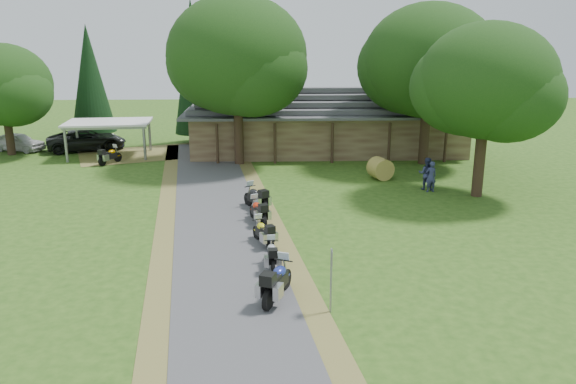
{
  "coord_description": "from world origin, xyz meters",
  "views": [
    {
      "loc": [
        1.48,
        -18.91,
        8.72
      ],
      "look_at": [
        2.42,
        6.34,
        1.6
      ],
      "focal_mm": 35.0,
      "sensor_mm": 36.0,
      "label": 1
    }
  ],
  "objects_px": {
    "carport": "(110,139)",
    "car_dark_suv": "(86,135)",
    "car_white_sedan": "(18,140)",
    "motorcycle_row_b": "(272,253)",
    "motorcycle_row_a": "(277,279)",
    "motorcycle_row_e": "(256,197)",
    "hay_bale": "(380,169)",
    "motorcycle_row_d": "(258,210)",
    "motorcycle_carport_a": "(110,155)",
    "lodge": "(326,119)",
    "motorcycle_row_c": "(263,231)"
  },
  "relations": [
    {
      "from": "motorcycle_row_c",
      "to": "motorcycle_row_d",
      "type": "xyz_separation_m",
      "value": [
        -0.26,
        2.87,
        0.03
      ]
    },
    {
      "from": "motorcycle_row_b",
      "to": "carport",
      "type": "bearing_deg",
      "value": 26.22
    },
    {
      "from": "motorcycle_row_e",
      "to": "car_white_sedan",
      "type": "bearing_deg",
      "value": 18.96
    },
    {
      "from": "car_dark_suv",
      "to": "motorcycle_row_b",
      "type": "relative_size",
      "value": 3.77
    },
    {
      "from": "motorcycle_carport_a",
      "to": "motorcycle_row_e",
      "type": "bearing_deg",
      "value": -106.6
    },
    {
      "from": "car_white_sedan",
      "to": "motorcycle_carport_a",
      "type": "distance_m",
      "value": 9.57
    },
    {
      "from": "motorcycle_row_d",
      "to": "hay_bale",
      "type": "distance_m",
      "value": 11.11
    },
    {
      "from": "car_white_sedan",
      "to": "motorcycle_row_e",
      "type": "xyz_separation_m",
      "value": [
        18.63,
        -15.77,
        -0.2
      ]
    },
    {
      "from": "car_white_sedan",
      "to": "motorcycle_row_c",
      "type": "height_order",
      "value": "car_white_sedan"
    },
    {
      "from": "car_dark_suv",
      "to": "motorcycle_row_b",
      "type": "distance_m",
      "value": 27.29
    },
    {
      "from": "car_white_sedan",
      "to": "motorcycle_row_d",
      "type": "height_order",
      "value": "car_white_sedan"
    },
    {
      "from": "car_dark_suv",
      "to": "motorcycle_row_a",
      "type": "height_order",
      "value": "car_dark_suv"
    },
    {
      "from": "motorcycle_row_c",
      "to": "motorcycle_row_a",
      "type": "bearing_deg",
      "value": 161.7
    },
    {
      "from": "car_white_sedan",
      "to": "motorcycle_row_c",
      "type": "bearing_deg",
      "value": -119.56
    },
    {
      "from": "carport",
      "to": "hay_bale",
      "type": "xyz_separation_m",
      "value": [
        18.62,
        -7.5,
        -0.63
      ]
    },
    {
      "from": "carport",
      "to": "car_dark_suv",
      "type": "xyz_separation_m",
      "value": [
        -2.41,
        2.26,
        -0.08
      ]
    },
    {
      "from": "lodge",
      "to": "motorcycle_row_d",
      "type": "bearing_deg",
      "value": -106.05
    },
    {
      "from": "motorcycle_row_d",
      "to": "motorcycle_row_e",
      "type": "distance_m",
      "value": 2.16
    },
    {
      "from": "motorcycle_row_c",
      "to": "hay_bale",
      "type": "height_order",
      "value": "hay_bale"
    },
    {
      "from": "motorcycle_row_e",
      "to": "hay_bale",
      "type": "relative_size",
      "value": 1.51
    },
    {
      "from": "carport",
      "to": "motorcycle_row_e",
      "type": "distance_m",
      "value": 17.46
    },
    {
      "from": "lodge",
      "to": "carport",
      "type": "height_order",
      "value": "lodge"
    },
    {
      "from": "car_white_sedan",
      "to": "motorcycle_row_b",
      "type": "relative_size",
      "value": 3.17
    },
    {
      "from": "car_white_sedan",
      "to": "motorcycle_row_c",
      "type": "distance_m",
      "value": 28.19
    },
    {
      "from": "carport",
      "to": "car_dark_suv",
      "type": "distance_m",
      "value": 3.31
    },
    {
      "from": "motorcycle_row_a",
      "to": "motorcycle_row_b",
      "type": "xyz_separation_m",
      "value": [
        -0.15,
        2.71,
        -0.15
      ]
    },
    {
      "from": "motorcycle_row_e",
      "to": "hay_bale",
      "type": "distance_m",
      "value": 9.75
    },
    {
      "from": "car_white_sedan",
      "to": "motorcycle_row_d",
      "type": "xyz_separation_m",
      "value": [
        18.78,
        -17.92,
        -0.25
      ]
    },
    {
      "from": "motorcycle_row_d",
      "to": "motorcycle_carport_a",
      "type": "relative_size",
      "value": 1.0
    },
    {
      "from": "lodge",
      "to": "carport",
      "type": "distance_m",
      "value": 16.27
    },
    {
      "from": "car_white_sedan",
      "to": "motorcycle_row_b",
      "type": "distance_m",
      "value": 30.29
    },
    {
      "from": "motorcycle_row_d",
      "to": "motorcycle_row_a",
      "type": "bearing_deg",
      "value": 165.15
    },
    {
      "from": "motorcycle_row_c",
      "to": "car_white_sedan",
      "type": "bearing_deg",
      "value": 18.58
    },
    {
      "from": "lodge",
      "to": "hay_bale",
      "type": "distance_m",
      "value": 9.69
    },
    {
      "from": "motorcycle_row_b",
      "to": "motorcycle_row_d",
      "type": "bearing_deg",
      "value": 3.59
    },
    {
      "from": "hay_bale",
      "to": "lodge",
      "type": "bearing_deg",
      "value": 105.15
    },
    {
      "from": "car_white_sedan",
      "to": "motorcycle_row_d",
      "type": "relative_size",
      "value": 2.86
    },
    {
      "from": "car_white_sedan",
      "to": "motorcycle_row_a",
      "type": "relative_size",
      "value": 2.51
    },
    {
      "from": "motorcycle_row_d",
      "to": "hay_bale",
      "type": "xyz_separation_m",
      "value": [
        7.49,
        8.2,
        0.03
      ]
    },
    {
      "from": "motorcycle_row_b",
      "to": "motorcycle_row_a",
      "type": "bearing_deg",
      "value": -179.67
    },
    {
      "from": "motorcycle_row_b",
      "to": "hay_bale",
      "type": "height_order",
      "value": "hay_bale"
    },
    {
      "from": "motorcycle_row_c",
      "to": "hay_bale",
      "type": "relative_size",
      "value": 1.33
    },
    {
      "from": "carport",
      "to": "car_white_sedan",
      "type": "relative_size",
      "value": 1.12
    },
    {
      "from": "carport",
      "to": "motorcycle_carport_a",
      "type": "bearing_deg",
      "value": -81.19
    },
    {
      "from": "motorcycle_row_b",
      "to": "motorcycle_row_e",
      "type": "height_order",
      "value": "motorcycle_row_e"
    },
    {
      "from": "car_dark_suv",
      "to": "motorcycle_row_e",
      "type": "bearing_deg",
      "value": -157.88
    },
    {
      "from": "carport",
      "to": "motorcycle_row_a",
      "type": "height_order",
      "value": "carport"
    },
    {
      "from": "lodge",
      "to": "hay_bale",
      "type": "relative_size",
      "value": 16.06
    },
    {
      "from": "lodge",
      "to": "motorcycle_row_e",
      "type": "height_order",
      "value": "lodge"
    },
    {
      "from": "motorcycle_row_b",
      "to": "hay_bale",
      "type": "xyz_separation_m",
      "value": [
        6.88,
        13.56,
        0.09
      ]
    }
  ]
}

